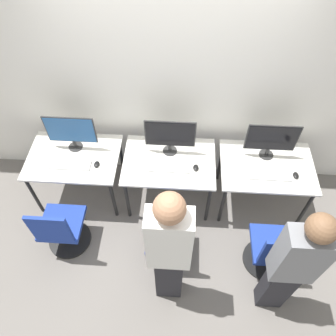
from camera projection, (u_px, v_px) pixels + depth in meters
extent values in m
plane|color=slate|center=(167.00, 221.00, 3.96)|extent=(20.00, 20.00, 0.00)
cube|color=silver|center=(172.00, 82.00, 3.38)|extent=(12.00, 0.05, 2.80)
cube|color=silver|center=(73.00, 157.00, 3.68)|extent=(1.02, 0.73, 0.02)
cylinder|color=black|center=(34.00, 195.00, 3.78)|extent=(0.04, 0.04, 0.68)
cylinder|color=black|center=(113.00, 199.00, 3.75)|extent=(0.04, 0.04, 0.68)
cylinder|color=black|center=(50.00, 154.00, 4.17)|extent=(0.04, 0.04, 0.68)
cylinder|color=black|center=(122.00, 158.00, 4.13)|extent=(0.04, 0.04, 0.68)
cylinder|color=#2D2D2D|center=(76.00, 147.00, 3.75)|extent=(0.16, 0.16, 0.01)
cylinder|color=#2D2D2D|center=(75.00, 143.00, 3.71)|extent=(0.04, 0.04, 0.09)
cube|color=#2D2D2D|center=(70.00, 130.00, 3.55)|extent=(0.55, 0.01, 0.36)
cube|color=navy|center=(70.00, 130.00, 3.54)|extent=(0.53, 0.01, 0.34)
cube|color=silver|center=(70.00, 164.00, 3.59)|extent=(0.45, 0.15, 0.02)
ellipsoid|color=black|center=(97.00, 164.00, 3.58)|extent=(0.06, 0.09, 0.03)
cylinder|color=black|center=(70.00, 239.00, 3.80)|extent=(0.48, 0.48, 0.03)
cylinder|color=black|center=(66.00, 232.00, 3.65)|extent=(0.04, 0.04, 0.34)
cube|color=navy|center=(62.00, 223.00, 3.50)|extent=(0.44, 0.44, 0.05)
cube|color=navy|center=(50.00, 229.00, 3.18)|extent=(0.40, 0.04, 0.44)
cube|color=silver|center=(169.00, 162.00, 3.64)|extent=(1.02, 0.73, 0.02)
cylinder|color=black|center=(127.00, 200.00, 3.74)|extent=(0.04, 0.04, 0.68)
cylinder|color=black|center=(208.00, 204.00, 3.71)|extent=(0.04, 0.04, 0.68)
cylinder|color=black|center=(134.00, 158.00, 4.13)|extent=(0.04, 0.04, 0.68)
cylinder|color=black|center=(207.00, 162.00, 4.09)|extent=(0.04, 0.04, 0.68)
cylinder|color=#2D2D2D|center=(170.00, 151.00, 3.72)|extent=(0.16, 0.16, 0.01)
cylinder|color=#2D2D2D|center=(170.00, 148.00, 3.67)|extent=(0.04, 0.04, 0.09)
cube|color=#2D2D2D|center=(170.00, 134.00, 3.51)|extent=(0.55, 0.01, 0.36)
cube|color=black|center=(170.00, 134.00, 3.50)|extent=(0.53, 0.01, 0.34)
cube|color=silver|center=(169.00, 167.00, 3.57)|extent=(0.45, 0.15, 0.02)
ellipsoid|color=black|center=(196.00, 168.00, 3.55)|extent=(0.06, 0.09, 0.03)
cylinder|color=black|center=(168.00, 251.00, 3.71)|extent=(0.48, 0.48, 0.03)
cylinder|color=black|center=(168.00, 244.00, 3.56)|extent=(0.04, 0.04, 0.34)
cube|color=navy|center=(168.00, 236.00, 3.41)|extent=(0.44, 0.44, 0.05)
cube|color=navy|center=(167.00, 243.00, 3.09)|extent=(0.40, 0.04, 0.44)
cube|color=#232328|center=(169.00, 275.00, 3.14)|extent=(0.25, 0.16, 0.82)
cube|color=white|center=(169.00, 240.00, 2.53)|extent=(0.36, 0.20, 0.71)
sphere|color=#9E7051|center=(169.00, 208.00, 2.16)|extent=(0.23, 0.23, 0.23)
cube|color=silver|center=(267.00, 166.00, 3.60)|extent=(1.02, 0.73, 0.02)
cylinder|color=black|center=(222.00, 205.00, 3.70)|extent=(0.04, 0.04, 0.68)
cylinder|color=black|center=(305.00, 210.00, 3.67)|extent=(0.04, 0.04, 0.68)
cylinder|color=black|center=(220.00, 162.00, 4.09)|extent=(0.04, 0.04, 0.68)
cylinder|color=black|center=(295.00, 166.00, 4.05)|extent=(0.04, 0.04, 0.68)
cylinder|color=#2D2D2D|center=(266.00, 155.00, 3.68)|extent=(0.16, 0.16, 0.01)
cylinder|color=#2D2D2D|center=(267.00, 152.00, 3.64)|extent=(0.04, 0.04, 0.09)
cube|color=#2D2D2D|center=(272.00, 138.00, 3.47)|extent=(0.55, 0.01, 0.36)
cube|color=black|center=(272.00, 138.00, 3.47)|extent=(0.53, 0.01, 0.34)
cube|color=silver|center=(269.00, 175.00, 3.50)|extent=(0.45, 0.15, 0.02)
ellipsoid|color=black|center=(296.00, 175.00, 3.49)|extent=(0.06, 0.09, 0.03)
cylinder|color=black|center=(264.00, 259.00, 3.64)|extent=(0.48, 0.48, 0.03)
cylinder|color=black|center=(268.00, 253.00, 3.50)|extent=(0.04, 0.04, 0.34)
cube|color=navy|center=(273.00, 245.00, 3.34)|extent=(0.44, 0.44, 0.05)
cube|color=navy|center=(283.00, 254.00, 3.03)|extent=(0.40, 0.04, 0.44)
cube|color=#232328|center=(276.00, 286.00, 3.09)|extent=(0.25, 0.16, 0.77)
cube|color=slate|center=(300.00, 255.00, 2.53)|extent=(0.36, 0.20, 0.67)
sphere|color=brown|center=(322.00, 228.00, 2.17)|extent=(0.22, 0.22, 0.22)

